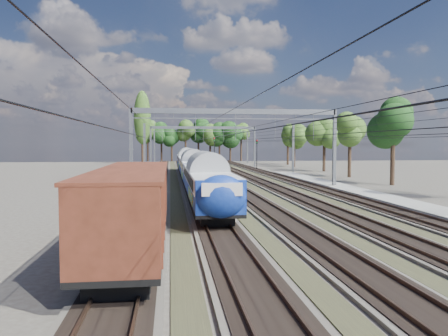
{
  "coord_description": "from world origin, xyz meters",
  "views": [
    {
      "loc": [
        -7.28,
        -18.33,
        5.05
      ],
      "look_at": [
        -2.23,
        22.58,
        2.8
      ],
      "focal_mm": 35.0,
      "sensor_mm": 36.0,
      "label": 1
    }
  ],
  "objects": [
    {
      "name": "tree_belt",
      "position": [
        5.39,
        97.42,
        8.32
      ],
      "size": [
        39.71,
        99.37,
        11.73
      ],
      "color": "black",
      "rests_on": "ground"
    },
    {
      "name": "freight_boxcar",
      "position": [
        -9.0,
        1.72,
        2.31
      ],
      "size": [
        3.05,
        14.72,
        3.8
      ],
      "color": "black",
      "rests_on": "ground"
    },
    {
      "name": "emu_train",
      "position": [
        -4.5,
        36.04,
        2.55
      ],
      "size": [
        2.97,
        62.75,
        4.34
      ],
      "color": "black",
      "rests_on": "ground"
    },
    {
      "name": "signal_far",
      "position": [
        9.35,
        64.57,
        3.74
      ],
      "size": [
        0.39,
        0.36,
        5.92
      ],
      "rotation": [
        0.0,
        0.0,
        -0.15
      ],
      "color": "black",
      "rests_on": "ground"
    },
    {
      "name": "platform",
      "position": [
        12.0,
        20.0,
        0.15
      ],
      "size": [
        3.0,
        70.0,
        0.3
      ],
      "primitive_type": "cube",
      "color": "gray",
      "rests_on": "ground"
    },
    {
      "name": "worker",
      "position": [
        4.52,
        92.17,
        0.94
      ],
      "size": [
        0.59,
        0.77,
        1.88
      ],
      "primitive_type": "imported",
      "rotation": [
        0.0,
        0.0,
        1.79
      ],
      "color": "black",
      "rests_on": "ground"
    },
    {
      "name": "signal_near",
      "position": [
        1.93,
        72.96,
        4.08
      ],
      "size": [
        0.42,
        0.38,
        6.46
      ],
      "rotation": [
        0.0,
        0.0,
        0.09
      ],
      "color": "black",
      "rests_on": "ground"
    },
    {
      "name": "poplar",
      "position": [
        -14.5,
        98.0,
        11.89
      ],
      "size": [
        4.4,
        4.4,
        19.04
      ],
      "color": "black",
      "rests_on": "ground"
    },
    {
      "name": "track_bed",
      "position": [
        -0.0,
        45.0,
        0.1
      ],
      "size": [
        21.0,
        130.0,
        0.34
      ],
      "color": "#47423A",
      "rests_on": "ground"
    },
    {
      "name": "catenary",
      "position": [
        0.33,
        52.69,
        6.4
      ],
      "size": [
        25.65,
        130.0,
        9.0
      ],
      "color": "slate",
      "rests_on": "ground"
    },
    {
      "name": "ground",
      "position": [
        0.0,
        0.0,
        0.0
      ],
      "size": [
        220.0,
        220.0,
        0.0
      ],
      "primitive_type": "plane",
      "color": "#47423A",
      "rests_on": "ground"
    }
  ]
}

